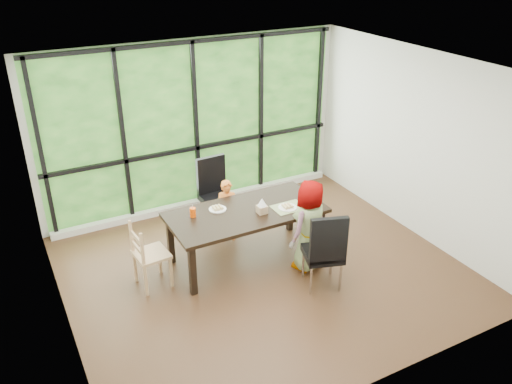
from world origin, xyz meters
TOP-DOWN VIEW (x-y plane):
  - ground at (0.00, 0.00)m, footprint 5.00×5.00m
  - back_wall at (0.00, 2.25)m, footprint 5.00×0.00m
  - foliage_backdrop at (0.00, 2.23)m, footprint 4.80×0.02m
  - window_mullions at (0.00, 2.19)m, footprint 4.80×0.06m
  - window_sill at (0.00, 2.15)m, footprint 4.80×0.12m
  - dining_table at (-0.07, 0.36)m, footprint 2.09×1.01m
  - chair_window_leather at (-0.03, 1.37)m, footprint 0.49×0.49m
  - chair_interior_leather at (0.51, -0.63)m, footprint 0.58×0.58m
  - chair_end_beech at (-1.39, 0.39)m, footprint 0.43×0.45m
  - child_toddler at (-0.07, 0.96)m, footprint 0.40×0.34m
  - child_older at (0.55, -0.20)m, footprint 0.72×0.60m
  - placemat at (0.48, 0.17)m, footprint 0.43×0.31m
  - plate_far at (-0.39, 0.56)m, footprint 0.23×0.23m
  - plate_near at (0.46, 0.16)m, footprint 0.25×0.25m
  - orange_cup at (-0.75, 0.54)m, footprint 0.08×0.08m
  - green_cup at (0.77, 0.05)m, footprint 0.07×0.07m
  - tissue_box at (0.09, 0.21)m, footprint 0.12×0.12m
  - crepe_rolls_far at (-0.39, 0.56)m, footprint 0.15×0.12m
  - crepe_rolls_near at (0.46, 0.16)m, footprint 0.15×0.12m
  - straw_white at (-0.75, 0.54)m, footprint 0.01×0.04m
  - straw_pink at (0.77, 0.05)m, footprint 0.01×0.04m
  - tissue at (0.09, 0.21)m, footprint 0.12×0.12m

SIDE VIEW (x-z plane):
  - ground at x=0.00m, z-range 0.00..0.00m
  - window_sill at x=0.00m, z-range 0.00..0.10m
  - dining_table at x=-0.07m, z-range 0.00..0.75m
  - chair_end_beech at x=-1.39m, z-range 0.00..0.90m
  - child_toddler at x=-0.07m, z-range 0.00..0.94m
  - chair_window_leather at x=-0.03m, z-range 0.00..1.08m
  - chair_interior_leather at x=0.51m, z-range 0.00..1.08m
  - child_older at x=0.55m, z-range 0.00..1.27m
  - placemat at x=0.48m, z-range 0.75..0.76m
  - plate_far at x=-0.39m, z-range 0.75..0.76m
  - plate_near at x=0.46m, z-range 0.75..0.77m
  - crepe_rolls_far at x=-0.39m, z-range 0.76..0.80m
  - crepe_rolls_near at x=0.46m, z-range 0.77..0.80m
  - green_cup at x=0.77m, z-range 0.75..0.85m
  - tissue_box at x=0.09m, z-range 0.75..0.86m
  - orange_cup at x=-0.75m, z-range 0.75..0.87m
  - straw_pink at x=0.77m, z-range 0.79..0.99m
  - tissue at x=0.09m, z-range 0.86..0.97m
  - straw_white at x=-0.75m, z-range 0.82..1.01m
  - back_wall at x=0.00m, z-range -1.15..3.85m
  - foliage_backdrop at x=0.00m, z-range 0.03..2.67m
  - window_mullions at x=0.00m, z-range 0.03..2.67m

